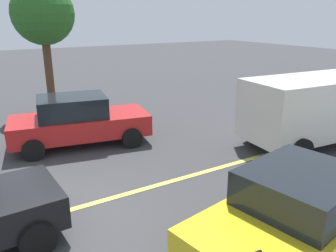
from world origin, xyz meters
name	(u,v)px	position (x,y,z in m)	size (l,w,h in m)	color
ground_plane	(45,218)	(0.00, 0.00, 0.00)	(80.00, 80.00, 0.00)	#38383A
lane_marking_centre	(167,182)	(3.00, 0.00, 0.01)	(28.00, 0.16, 0.01)	#E0D14C
white_van	(320,106)	(8.65, -0.11, 1.27)	(5.36, 2.63, 2.20)	silver
car_red_approaching	(78,120)	(1.96, 3.82, 0.81)	(4.56, 2.62, 1.61)	red
car_yellow_mid_road	(294,214)	(3.50, -3.40, 0.79)	(4.30, 2.66, 1.55)	gold
tree_left_verge	(43,15)	(2.15, 8.29, 4.05)	(2.51, 2.51, 5.36)	#513823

